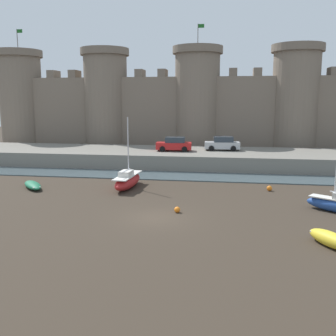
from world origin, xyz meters
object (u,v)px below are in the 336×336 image
(mooring_buoy_near_shore, at_px, (269,188))
(car_quay_east, at_px, (174,144))
(mooring_buoy_near_channel, at_px, (177,210))
(rowboat_foreground_left, at_px, (33,185))
(sailboat_midflat_right, at_px, (128,181))
(car_quay_west, at_px, (222,144))
(rowboat_foreground_centre, at_px, (331,239))

(mooring_buoy_near_shore, bearing_deg, car_quay_east, 129.55)
(mooring_buoy_near_channel, bearing_deg, rowboat_foreground_left, 157.96)
(car_quay_east, bearing_deg, sailboat_midflat_right, -100.34)
(rowboat_foreground_left, distance_m, car_quay_west, 22.47)
(mooring_buoy_near_shore, distance_m, car_quay_west, 14.24)
(sailboat_midflat_right, bearing_deg, rowboat_foreground_left, -170.24)
(rowboat_foreground_centre, distance_m, car_quay_east, 27.31)
(sailboat_midflat_right, xyz_separation_m, mooring_buoy_near_channel, (5.28, -6.84, -0.47))
(car_quay_east, height_order, car_quay_west, same)
(sailboat_midflat_right, relative_size, rowboat_foreground_centre, 2.06)
(sailboat_midflat_right, height_order, rowboat_foreground_left, sailboat_midflat_right)
(sailboat_midflat_right, bearing_deg, mooring_buoy_near_channel, -52.35)
(rowboat_foreground_left, xyz_separation_m, car_quay_east, (10.47, 14.10, 2.18))
(mooring_buoy_near_channel, height_order, car_quay_west, car_quay_west)
(rowboat_foreground_centre, xyz_separation_m, mooring_buoy_near_channel, (-8.81, 5.02, -0.21))
(rowboat_foreground_left, xyz_separation_m, rowboat_foreground_centre, (22.24, -10.46, 0.11))
(rowboat_foreground_left, distance_m, car_quay_east, 17.69)
(rowboat_foreground_centre, height_order, mooring_buoy_near_channel, rowboat_foreground_centre)
(rowboat_foreground_left, relative_size, rowboat_foreground_centre, 1.16)
(rowboat_foreground_centre, xyz_separation_m, car_quay_west, (-6.20, 26.05, 2.06))
(mooring_buoy_near_shore, height_order, car_quay_east, car_quay_east)
(mooring_buoy_near_shore, distance_m, car_quay_east, 15.61)
(rowboat_foreground_centre, distance_m, mooring_buoy_near_channel, 10.15)
(car_quay_east, relative_size, car_quay_west, 1.00)
(rowboat_foreground_centre, height_order, mooring_buoy_near_shore, rowboat_foreground_centre)
(mooring_buoy_near_channel, relative_size, car_quay_west, 0.10)
(mooring_buoy_near_channel, bearing_deg, sailboat_midflat_right, 127.65)
(rowboat_foreground_centre, bearing_deg, mooring_buoy_near_channel, 150.32)
(car_quay_west, bearing_deg, car_quay_east, -164.98)
(mooring_buoy_near_shore, xyz_separation_m, car_quay_east, (-9.83, 11.91, 2.25))
(rowboat_foreground_centre, relative_size, car_quay_east, 0.71)
(rowboat_foreground_left, bearing_deg, mooring_buoy_near_shore, 6.15)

